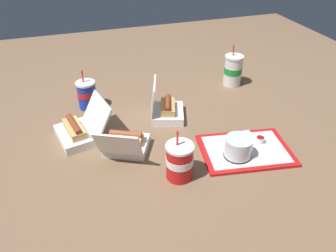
# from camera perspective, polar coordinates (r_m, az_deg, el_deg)

# --- Properties ---
(ground_plane) EXTENTS (3.20, 3.20, 0.00)m
(ground_plane) POSITION_cam_1_polar(r_m,az_deg,el_deg) (1.45, -0.05, -2.14)
(ground_plane) COLOR brown
(food_tray) EXTENTS (0.41, 0.31, 0.01)m
(food_tray) POSITION_cam_1_polar(r_m,az_deg,el_deg) (1.41, 13.32, -4.12)
(food_tray) COLOR red
(food_tray) RESTS_ON ground_plane
(cake_container) EXTENTS (0.11, 0.11, 0.08)m
(cake_container) POSITION_cam_1_polar(r_m,az_deg,el_deg) (1.34, 12.11, -3.73)
(cake_container) COLOR black
(cake_container) RESTS_ON food_tray
(ketchup_cup) EXTENTS (0.04, 0.04, 0.02)m
(ketchup_cup) POSITION_cam_1_polar(r_m,az_deg,el_deg) (1.45, 15.74, -2.28)
(ketchup_cup) COLOR white
(ketchup_cup) RESTS_ON food_tray
(napkin_stack) EXTENTS (0.10, 0.10, 0.00)m
(napkin_stack) POSITION_cam_1_polar(r_m,az_deg,el_deg) (1.46, 13.01, -2.08)
(napkin_stack) COLOR white
(napkin_stack) RESTS_ON food_tray
(plastic_fork) EXTENTS (0.10, 0.06, 0.00)m
(plastic_fork) POSITION_cam_1_polar(r_m,az_deg,el_deg) (1.36, 15.39, -5.59)
(plastic_fork) COLOR white
(plastic_fork) RESTS_ON food_tray
(clamshell_hotdog_front) EXTENTS (0.25, 0.27, 0.17)m
(clamshell_hotdog_front) POSITION_cam_1_polar(r_m,az_deg,el_deg) (1.36, -7.41, -3.03)
(clamshell_hotdog_front) COLOR white
(clamshell_hotdog_front) RESTS_ON ground_plane
(clamshell_hotdog_right) EXTENTS (0.20, 0.21, 0.19)m
(clamshell_hotdog_right) POSITION_cam_1_polar(r_m,az_deg,el_deg) (1.57, -0.35, 2.86)
(clamshell_hotdog_right) COLOR white
(clamshell_hotdog_right) RESTS_ON ground_plane
(clamshell_hotdog_back) EXTENTS (0.25, 0.24, 0.16)m
(clamshell_hotdog_back) POSITION_cam_1_polar(r_m,az_deg,el_deg) (1.48, -15.37, -0.81)
(clamshell_hotdog_back) COLOR white
(clamshell_hotdog_back) RESTS_ON ground_plane
(soda_cup_front) EXTENTS (0.11, 0.11, 0.21)m
(soda_cup_front) POSITION_cam_1_polar(r_m,az_deg,el_deg) (1.21, 2.02, -6.11)
(soda_cup_front) COLOR red
(soda_cup_front) RESTS_ON ground_plane
(soda_cup_right) EXTENTS (0.10, 0.10, 0.23)m
(soda_cup_right) POSITION_cam_1_polar(r_m,az_deg,el_deg) (1.90, 11.24, 9.52)
(soda_cup_right) COLOR white
(soda_cup_right) RESTS_ON ground_plane
(soda_cup_center) EXTENTS (0.10, 0.10, 0.20)m
(soda_cup_center) POSITION_cam_1_polar(r_m,az_deg,el_deg) (1.69, -13.94, 5.36)
(soda_cup_center) COLOR #1938B7
(soda_cup_center) RESTS_ON ground_plane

